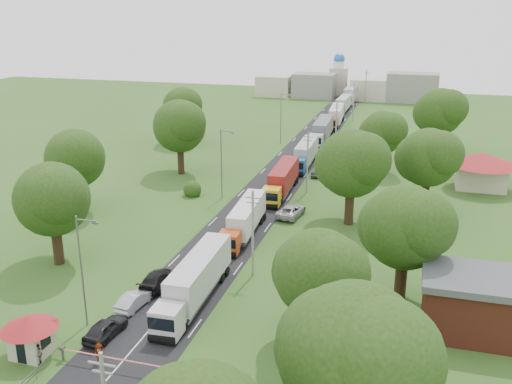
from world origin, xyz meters
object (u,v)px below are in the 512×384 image
(boom_barrier, at_px, (99,357))
(guard_booth, at_px, (30,330))
(truck_0, at_px, (196,280))
(car_lane_front, at_px, (105,329))
(info_sign, at_px, (322,150))
(pedestrian_near, at_px, (99,352))
(car_lane_mid, at_px, (134,300))

(boom_barrier, xyz_separation_m, guard_booth, (-5.84, -0.00, 1.27))
(truck_0, relative_size, car_lane_front, 3.21)
(info_sign, height_order, car_lane_front, info_sign)
(info_sign, distance_m, pedestrian_near, 59.92)
(info_sign, distance_m, car_lane_mid, 51.84)
(truck_0, bearing_deg, car_lane_mid, -152.74)
(guard_booth, relative_size, info_sign, 1.07)
(boom_barrier, distance_m, info_sign, 60.39)
(car_lane_mid, height_order, pedestrian_near, pedestrian_near)
(info_sign, relative_size, pedestrian_near, 2.16)
(guard_booth, relative_size, pedestrian_near, 2.32)
(pedestrian_near, bearing_deg, guard_booth, 168.69)
(info_sign, xyz_separation_m, truck_0, (-3.23, -48.58, -0.85))
(truck_0, bearing_deg, info_sign, 86.20)
(car_lane_mid, bearing_deg, info_sign, -93.05)
(boom_barrier, xyz_separation_m, info_sign, (6.56, 60.00, 2.11))
(car_lane_mid, xyz_separation_m, pedestrian_near, (1.42, -8.36, 0.23))
(car_lane_front, bearing_deg, car_lane_mid, -85.01)
(info_sign, distance_m, truck_0, 48.69)
(guard_booth, bearing_deg, truck_0, 51.24)
(boom_barrier, distance_m, car_lane_mid, 9.01)
(car_lane_mid, bearing_deg, pedestrian_near, 105.69)
(boom_barrier, relative_size, car_lane_mid, 2.11)
(boom_barrier, distance_m, guard_booth, 5.98)
(car_lane_front, bearing_deg, info_sign, -93.32)
(truck_0, bearing_deg, boom_barrier, -106.25)
(boom_barrier, bearing_deg, car_lane_front, 113.30)
(car_lane_front, bearing_deg, boom_barrier, 118.29)
(guard_booth, relative_size, truck_0, 0.30)
(pedestrian_near, bearing_deg, car_lane_mid, 83.22)
(boom_barrier, xyz_separation_m, pedestrian_near, (-0.22, 0.50, 0.06))
(guard_booth, xyz_separation_m, car_lane_mid, (4.20, 8.86, -1.44))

